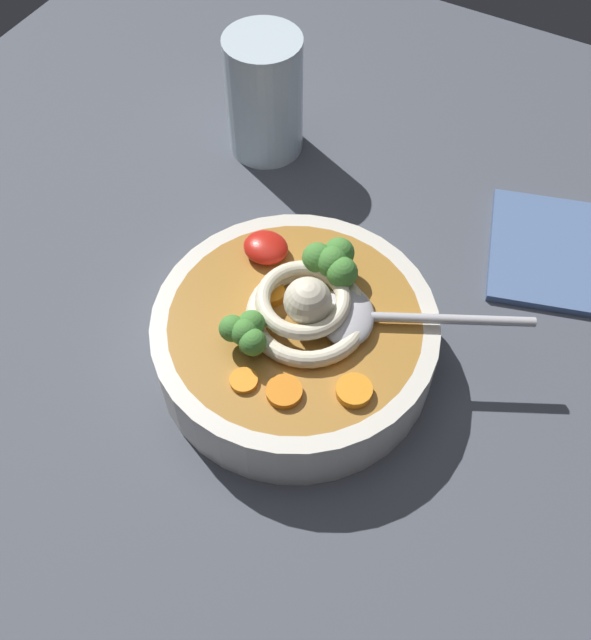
{
  "coord_description": "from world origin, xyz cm",
  "views": [
    {
      "loc": [
        -14.41,
        30.57,
        57.75
      ],
      "look_at": [
        2.57,
        -0.08,
        8.26
      ],
      "focal_mm": 42.01,
      "sensor_mm": 36.0,
      "label": 1
    }
  ],
  "objects_px": {
    "soup_bowl": "(295,339)",
    "noodle_pile": "(306,307)",
    "soup_spoon": "(364,317)",
    "drinking_glass": "(264,95)",
    "folded_napkin": "(578,256)"
  },
  "relations": [
    {
      "from": "noodle_pile",
      "to": "drinking_glass",
      "type": "bearing_deg",
      "value": -52.58
    },
    {
      "from": "soup_bowl",
      "to": "folded_napkin",
      "type": "xyz_separation_m",
      "value": [
        -0.18,
        -0.23,
        -0.03
      ]
    },
    {
      "from": "soup_spoon",
      "to": "folded_napkin",
      "type": "bearing_deg",
      "value": 30.47
    },
    {
      "from": "soup_spoon",
      "to": "drinking_glass",
      "type": "bearing_deg",
      "value": 109.77
    },
    {
      "from": "drinking_glass",
      "to": "folded_napkin",
      "type": "relative_size",
      "value": 0.78
    },
    {
      "from": "soup_spoon",
      "to": "folded_napkin",
      "type": "height_order",
      "value": "soup_spoon"
    },
    {
      "from": "soup_spoon",
      "to": "drinking_glass",
      "type": "xyz_separation_m",
      "value": [
        0.21,
        -0.2,
        0.0
      ]
    },
    {
      "from": "noodle_pile",
      "to": "soup_spoon",
      "type": "distance_m",
      "value": 0.05
    },
    {
      "from": "soup_bowl",
      "to": "soup_spoon",
      "type": "height_order",
      "value": "soup_spoon"
    },
    {
      "from": "folded_napkin",
      "to": "drinking_glass",
      "type": "bearing_deg",
      "value": 0.99
    },
    {
      "from": "soup_spoon",
      "to": "drinking_glass",
      "type": "distance_m",
      "value": 0.29
    },
    {
      "from": "soup_bowl",
      "to": "soup_spoon",
      "type": "distance_m",
      "value": 0.07
    },
    {
      "from": "soup_spoon",
      "to": "drinking_glass",
      "type": "height_order",
      "value": "drinking_glass"
    },
    {
      "from": "soup_bowl",
      "to": "noodle_pile",
      "type": "height_order",
      "value": "noodle_pile"
    },
    {
      "from": "soup_bowl",
      "to": "noodle_pile",
      "type": "xyz_separation_m",
      "value": [
        -0.01,
        -0.01,
        0.04
      ]
    }
  ]
}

